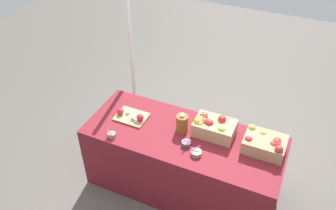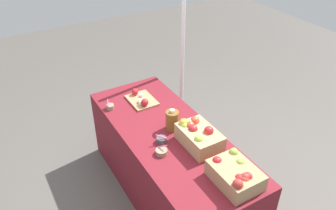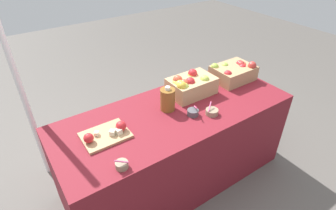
{
  "view_description": "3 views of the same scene",
  "coord_description": "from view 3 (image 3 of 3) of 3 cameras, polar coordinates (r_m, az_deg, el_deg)",
  "views": [
    {
      "loc": [
        0.86,
        -2.26,
        3.0
      ],
      "look_at": [
        -0.17,
        0.02,
        1.04
      ],
      "focal_mm": 37.19,
      "sensor_mm": 36.0,
      "label": 1
    },
    {
      "loc": [
        2.0,
        -1.18,
        2.58
      ],
      "look_at": [
        -0.06,
        0.02,
        0.99
      ],
      "focal_mm": 36.39,
      "sensor_mm": 36.0,
      "label": 2
    },
    {
      "loc": [
        -1.02,
        -1.39,
        1.95
      ],
      "look_at": [
        -0.05,
        0.03,
        0.8
      ],
      "focal_mm": 29.01,
      "sensor_mm": 36.0,
      "label": 3
    }
  ],
  "objects": [
    {
      "name": "tent_pole",
      "position": [
        2.32,
        -29.24,
        5.22
      ],
      "size": [
        0.04,
        0.04,
        2.0
      ],
      "primitive_type": "cylinder",
      "color": "white",
      "rests_on": "ground_plane"
    },
    {
      "name": "table",
      "position": [
        2.33,
        1.5,
        -8.65
      ],
      "size": [
        1.9,
        0.76,
        0.74
      ],
      "primitive_type": "cube",
      "color": "maroon",
      "rests_on": "ground_plane"
    },
    {
      "name": "sample_bowl_far",
      "position": [
        2.05,
        5.26,
        -1.55
      ],
      "size": [
        0.09,
        0.09,
        0.09
      ],
      "color": "#4C4C51",
      "rests_on": "table"
    },
    {
      "name": "sample_bowl_near",
      "position": [
        1.66,
        -9.69,
        -12.28
      ],
      "size": [
        0.08,
        0.08,
        0.09
      ],
      "color": "gray",
      "rests_on": "table"
    },
    {
      "name": "cutting_board_front",
      "position": [
        1.89,
        -12.8,
        -5.92
      ],
      "size": [
        0.31,
        0.24,
        0.09
      ],
      "color": "tan",
      "rests_on": "table"
    },
    {
      "name": "ground_plane",
      "position": [
        2.6,
        1.38,
        -14.67
      ],
      "size": [
        10.0,
        10.0,
        0.0
      ],
      "primitive_type": "plane",
      "color": "#56514C"
    },
    {
      "name": "apple_crate_left",
      "position": [
        2.57,
        13.69,
        6.82
      ],
      "size": [
        0.37,
        0.28,
        0.18
      ],
      "color": "tan",
      "rests_on": "table"
    },
    {
      "name": "sample_bowl_mid",
      "position": [
        2.08,
        9.19,
        -1.39
      ],
      "size": [
        0.1,
        0.1,
        0.09
      ],
      "color": "gray",
      "rests_on": "table"
    },
    {
      "name": "cider_jug",
      "position": [
        2.07,
        -0.07,
        1.19
      ],
      "size": [
        0.11,
        0.11,
        0.2
      ],
      "color": "brown",
      "rests_on": "table"
    },
    {
      "name": "apple_crate_middle",
      "position": [
        2.27,
        4.68,
        4.23
      ],
      "size": [
        0.38,
        0.25,
        0.19
      ],
      "color": "tan",
      "rests_on": "table"
    }
  ]
}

